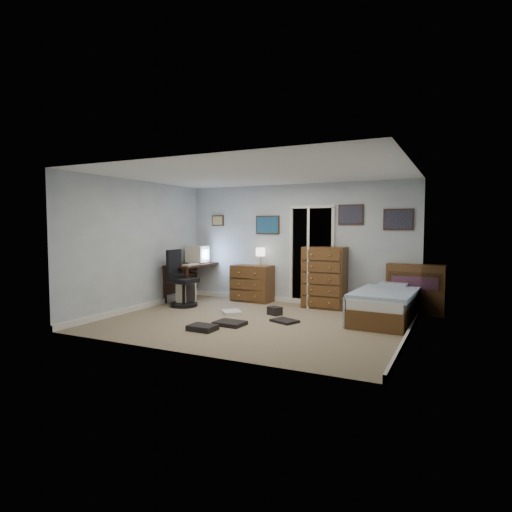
{
  "coord_description": "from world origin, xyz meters",
  "views": [
    {
      "loc": [
        3.17,
        -6.43,
        1.62
      ],
      "look_at": [
        -0.11,
        0.3,
        1.1
      ],
      "focal_mm": 30.0,
      "sensor_mm": 36.0,
      "label": 1
    }
  ],
  "objects_px": {
    "office_chair": "(181,284)",
    "computer_desk": "(189,272)",
    "bed": "(385,305)",
    "tall_dresser": "(325,277)",
    "low_dresser": "(252,283)"
  },
  "relations": [
    {
      "from": "computer_desk",
      "to": "office_chair",
      "type": "distance_m",
      "value": 0.85
    },
    {
      "from": "tall_dresser",
      "to": "computer_desk",
      "type": "bearing_deg",
      "value": -173.39
    },
    {
      "from": "office_chair",
      "to": "bed",
      "type": "height_order",
      "value": "office_chair"
    },
    {
      "from": "office_chair",
      "to": "computer_desk",
      "type": "bearing_deg",
      "value": 114.47
    },
    {
      "from": "office_chair",
      "to": "tall_dresser",
      "type": "bearing_deg",
      "value": 24.05
    },
    {
      "from": "office_chair",
      "to": "bed",
      "type": "xyz_separation_m",
      "value": [
        3.96,
        0.39,
        -0.17
      ]
    },
    {
      "from": "computer_desk",
      "to": "tall_dresser",
      "type": "xyz_separation_m",
      "value": [
        3.0,
        0.34,
        -0.01
      ]
    },
    {
      "from": "office_chair",
      "to": "tall_dresser",
      "type": "height_order",
      "value": "tall_dresser"
    },
    {
      "from": "low_dresser",
      "to": "office_chair",
      "type": "bearing_deg",
      "value": -129.67
    },
    {
      "from": "office_chair",
      "to": "low_dresser",
      "type": "bearing_deg",
      "value": 48.73
    },
    {
      "from": "computer_desk",
      "to": "office_chair",
      "type": "bearing_deg",
      "value": -67.96
    },
    {
      "from": "tall_dresser",
      "to": "bed",
      "type": "xyz_separation_m",
      "value": [
        1.29,
        -0.72,
        -0.33
      ]
    },
    {
      "from": "computer_desk",
      "to": "tall_dresser",
      "type": "height_order",
      "value": "tall_dresser"
    },
    {
      "from": "bed",
      "to": "tall_dresser",
      "type": "bearing_deg",
      "value": 153.41
    },
    {
      "from": "office_chair",
      "to": "low_dresser",
      "type": "relative_size",
      "value": 1.3
    }
  ]
}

